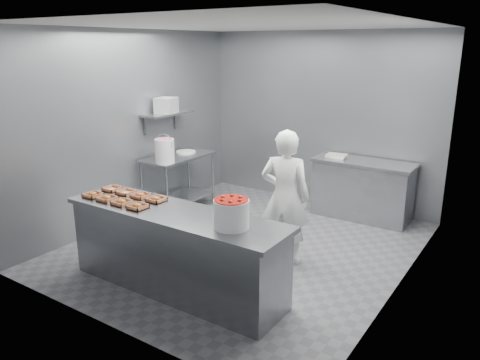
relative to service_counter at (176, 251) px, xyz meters
name	(u,v)px	position (x,y,z in m)	size (l,w,h in m)	color
floor	(244,246)	(0.00, 1.35, -0.45)	(4.50, 4.50, 0.00)	#4C4C51
ceiling	(245,25)	(0.00, 1.35, 2.35)	(4.50, 4.50, 0.00)	white
wall_back	(320,120)	(0.00, 3.60, 0.95)	(4.00, 0.04, 2.80)	slate
wall_left	(132,128)	(-2.00, 1.35, 0.95)	(0.04, 4.50, 2.80)	slate
wall_right	(409,165)	(2.00, 1.35, 0.95)	(0.04, 4.50, 2.80)	slate
service_counter	(176,251)	(0.00, 0.00, 0.00)	(2.60, 0.70, 0.90)	slate
prep_table	(178,175)	(-1.65, 1.95, 0.14)	(0.60, 1.20, 0.90)	slate
back_counter	(362,189)	(0.90, 3.25, 0.00)	(1.50, 0.60, 0.90)	slate
wall_shelf	(168,114)	(-1.82, 1.95, 1.10)	(0.35, 0.90, 0.03)	slate
tray_0	(93,195)	(-1.11, -0.14, 0.47)	(0.19, 0.18, 0.06)	tan
tray_1	(107,198)	(-0.87, -0.14, 0.47)	(0.19, 0.18, 0.06)	tan
tray_2	(122,202)	(-0.63, -0.14, 0.47)	(0.19, 0.18, 0.06)	tan
tray_3	(137,206)	(-0.39, -0.14, 0.47)	(0.19, 0.18, 0.06)	tan
tray_4	(112,189)	(-1.11, 0.14, 0.47)	(0.19, 0.18, 0.04)	tan
tray_5	(126,192)	(-0.87, 0.14, 0.47)	(0.19, 0.18, 0.04)	tan
tray_6	(141,195)	(-0.63, 0.14, 0.47)	(0.19, 0.18, 0.06)	tan
tray_7	(156,199)	(-0.39, 0.14, 0.47)	(0.19, 0.18, 0.06)	tan
worker	(285,197)	(0.63, 1.28, 0.37)	(0.60, 0.39, 1.64)	white
strawberry_tub	(231,212)	(0.75, -0.03, 0.60)	(0.34, 0.34, 0.28)	white
glaze_bucket	(165,150)	(-1.51, 1.51, 0.63)	(0.30, 0.28, 0.43)	white
bucket_lid	(186,152)	(-1.69, 2.20, 0.46)	(0.31, 0.31, 0.02)	white
rag	(187,151)	(-1.74, 2.28, 0.46)	(0.15, 0.13, 0.02)	#CCB28C
appliance	(166,105)	(-1.82, 1.92, 1.23)	(0.27, 0.31, 0.23)	gray
paper_stack	(337,156)	(0.46, 3.25, 0.47)	(0.30, 0.22, 0.05)	silver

